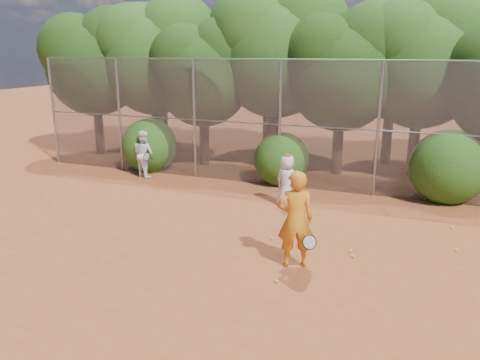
% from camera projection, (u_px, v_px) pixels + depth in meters
% --- Properties ---
extents(ground, '(80.00, 80.00, 0.00)m').
position_uv_depth(ground, '(242.00, 267.00, 9.56)').
color(ground, brown).
rests_on(ground, ground).
extents(fence_back, '(20.05, 0.09, 4.03)m').
position_uv_depth(fence_back, '(307.00, 125.00, 14.44)').
color(fence_back, gray).
rests_on(fence_back, ground).
extents(tree_0, '(4.38, 3.81, 6.00)m').
position_uv_depth(tree_0, '(95.00, 58.00, 18.98)').
color(tree_0, black).
rests_on(tree_0, ground).
extents(tree_1, '(4.64, 4.03, 6.35)m').
position_uv_depth(tree_1, '(155.00, 53.00, 18.51)').
color(tree_1, black).
rests_on(tree_1, ground).
extents(tree_2, '(3.99, 3.47, 5.47)m').
position_uv_depth(tree_2, '(205.00, 69.00, 17.17)').
color(tree_2, black).
rests_on(tree_2, ground).
extents(tree_3, '(4.89, 4.26, 6.70)m').
position_uv_depth(tree_3, '(279.00, 46.00, 16.99)').
color(tree_3, black).
rests_on(tree_3, ground).
extents(tree_4, '(4.19, 3.64, 5.73)m').
position_uv_depth(tree_4, '(344.00, 66.00, 15.75)').
color(tree_4, black).
rests_on(tree_4, ground).
extents(tree_5, '(4.51, 3.92, 6.17)m').
position_uv_depth(tree_5, '(424.00, 57.00, 15.53)').
color(tree_5, black).
rests_on(tree_5, ground).
extents(tree_9, '(4.83, 4.20, 6.62)m').
position_uv_depth(tree_9, '(162.00, 48.00, 20.87)').
color(tree_9, black).
rests_on(tree_9, ground).
extents(tree_10, '(5.15, 4.48, 7.06)m').
position_uv_depth(tree_10, '(271.00, 41.00, 19.25)').
color(tree_10, black).
rests_on(tree_10, ground).
extents(tree_11, '(4.64, 4.03, 6.35)m').
position_uv_depth(tree_11, '(396.00, 53.00, 17.28)').
color(tree_11, black).
rests_on(tree_11, ground).
extents(bush_0, '(2.00, 2.00, 2.00)m').
position_uv_depth(bush_0, '(149.00, 143.00, 17.02)').
color(bush_0, '#1F4812').
rests_on(bush_0, ground).
extents(bush_1, '(1.80, 1.80, 1.80)m').
position_uv_depth(bush_1, '(282.00, 157.00, 15.32)').
color(bush_1, '#1F4812').
rests_on(bush_1, ground).
extents(bush_2, '(2.20, 2.20, 2.20)m').
position_uv_depth(bush_2, '(448.00, 164.00, 13.54)').
color(bush_2, '#1F4812').
rests_on(bush_2, ground).
extents(player_yellow, '(0.95, 0.74, 2.02)m').
position_uv_depth(player_yellow, '(295.00, 219.00, 9.37)').
color(player_yellow, orange).
rests_on(player_yellow, ground).
extents(player_teen, '(0.85, 0.73, 1.50)m').
position_uv_depth(player_teen, '(287.00, 180.00, 13.11)').
color(player_teen, silver).
rests_on(player_teen, ground).
extents(player_white, '(0.96, 0.86, 1.62)m').
position_uv_depth(player_white, '(144.00, 154.00, 16.15)').
color(player_white, white).
rests_on(player_white, ground).
extents(ball_0, '(0.07, 0.07, 0.07)m').
position_uv_depth(ball_0, '(353.00, 256.00, 9.98)').
color(ball_0, '#B7D727').
rests_on(ball_0, ground).
extents(ball_1, '(0.07, 0.07, 0.07)m').
position_uv_depth(ball_1, '(350.00, 250.00, 10.27)').
color(ball_1, '#B7D727').
rests_on(ball_1, ground).
extents(ball_2, '(0.07, 0.07, 0.07)m').
position_uv_depth(ball_2, '(277.00, 281.00, 8.92)').
color(ball_2, '#B7D727').
rests_on(ball_2, ground).
extents(ball_4, '(0.07, 0.07, 0.07)m').
position_uv_depth(ball_4, '(272.00, 238.00, 10.96)').
color(ball_4, '#B7D727').
rests_on(ball_4, ground).
extents(ball_5, '(0.07, 0.07, 0.07)m').
position_uv_depth(ball_5, '(452.00, 228.00, 11.59)').
color(ball_5, '#B7D727').
rests_on(ball_5, ground).
extents(ball_6, '(0.07, 0.07, 0.07)m').
position_uv_depth(ball_6, '(456.00, 250.00, 10.29)').
color(ball_6, '#B7D727').
rests_on(ball_6, ground).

